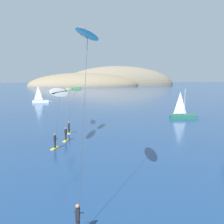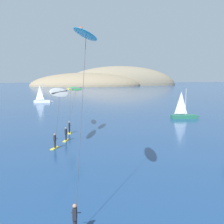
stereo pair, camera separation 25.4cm
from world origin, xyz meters
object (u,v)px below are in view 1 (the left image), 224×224
sailboat_far (42,101)px  kitesurfer_white (59,96)px  kitesurfer_cyan (87,46)px  sailboat_near (184,115)px  kitesurfer_green (75,93)px  kitesurfer_yellow (70,93)px

sailboat_far → kitesurfer_white: bearing=-82.0°
kitesurfer_cyan → sailboat_near: bearing=57.5°
kitesurfer_white → kitesurfer_green: kitesurfer_white is taller
kitesurfer_yellow → kitesurfer_green: kitesurfer_green is taller
kitesurfer_cyan → kitesurfer_white: bearing=99.3°
sailboat_far → kitesurfer_green: kitesurfer_green is taller
kitesurfer_white → kitesurfer_green: bearing=71.1°
sailboat_far → kitesurfer_green: size_ratio=0.78×
kitesurfer_cyan → kitesurfer_white: (-2.43, 14.78, -4.25)m
sailboat_near → kitesurfer_white: size_ratio=0.87×
kitesurfer_cyan → kitesurfer_white: kitesurfer_cyan is taller
sailboat_far → sailboat_near: bearing=-49.5°
sailboat_near → kitesurfer_cyan: kitesurfer_cyan is taller
sailboat_far → kitesurfer_white: size_ratio=0.87×
kitesurfer_white → sailboat_near: bearing=36.8°
kitesurfer_green → kitesurfer_yellow: bearing=98.2°
sailboat_near → kitesurfer_white: kitesurfer_white is taller
kitesurfer_green → kitesurfer_white: bearing=-108.9°
sailboat_near → kitesurfer_white: 28.83m
kitesurfer_cyan → kitesurfer_green: kitesurfer_cyan is taller
sailboat_far → kitesurfer_yellow: kitesurfer_yellow is taller
kitesurfer_yellow → kitesurfer_white: kitesurfer_white is taller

